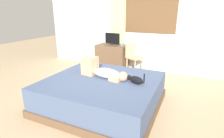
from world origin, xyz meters
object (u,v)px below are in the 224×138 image
(person_lying, at_px, (102,71))
(cup, at_px, (122,44))
(desk, at_px, (112,57))
(bed, at_px, (103,93))
(chair_by_desk, at_px, (133,55))
(cat, at_px, (135,80))
(tv_monitor, at_px, (112,39))

(person_lying, height_order, cup, person_lying)
(person_lying, relative_size, desk, 1.05)
(bed, distance_m, cup, 2.19)
(cup, xyz_separation_m, chair_by_desk, (0.36, -0.04, -0.28))
(bed, relative_size, person_lying, 2.12)
(cat, bearing_deg, chair_by_desk, 109.34)
(cat, height_order, cup, cup)
(desk, distance_m, cup, 0.54)
(desk, relative_size, tv_monitor, 1.88)
(tv_monitor, xyz_separation_m, chair_by_desk, (0.69, -0.11, -0.41))
(tv_monitor, bearing_deg, person_lying, -70.43)
(cat, height_order, desk, desk)
(person_lying, xyz_separation_m, desk, (-0.72, 2.02, -0.27))
(desk, bearing_deg, bed, -69.68)
(bed, height_order, desk, desk)
(desk, xyz_separation_m, tv_monitor, (0.01, 0.00, 0.55))
(cat, height_order, tv_monitor, tv_monitor)
(bed, height_order, cat, cat)
(desk, xyz_separation_m, cup, (0.33, -0.07, 0.42))
(bed, xyz_separation_m, chair_by_desk, (-0.10, 2.04, 0.25))
(tv_monitor, distance_m, cup, 0.36)
(chair_by_desk, bearing_deg, cup, 173.87)
(bed, xyz_separation_m, cup, (-0.46, 2.08, 0.53))
(person_lying, relative_size, cat, 2.71)
(person_lying, bearing_deg, desk, 109.76)
(bed, distance_m, tv_monitor, 2.38)
(bed, bearing_deg, cat, 6.27)
(desk, relative_size, cup, 9.62)
(bed, relative_size, cup, 21.42)
(person_lying, distance_m, desk, 2.16)
(cup, bearing_deg, desk, 168.31)
(bed, relative_size, tv_monitor, 4.18)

